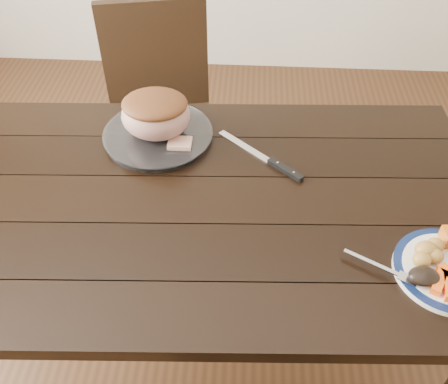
# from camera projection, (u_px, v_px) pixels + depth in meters

# --- Properties ---
(ground) EXTENTS (4.00, 4.00, 0.00)m
(ground) POSITION_uv_depth(u_px,v_px,m) (203.00, 339.00, 1.87)
(ground) COLOR #472B16
(ground) RESTS_ON ground
(dining_table) EXTENTS (1.64, 0.98, 0.75)m
(dining_table) POSITION_uv_depth(u_px,v_px,m) (196.00, 222.00, 1.41)
(dining_table) COLOR black
(dining_table) RESTS_ON ground
(chair_far) EXTENTS (0.50, 0.51, 0.93)m
(chair_far) POSITION_uv_depth(u_px,v_px,m) (161.00, 108.00, 2.04)
(chair_far) COLOR black
(chair_far) RESTS_ON ground
(dinner_plate) EXTENTS (0.25, 0.25, 0.02)m
(dinner_plate) POSITION_uv_depth(u_px,v_px,m) (446.00, 271.00, 1.17)
(dinner_plate) COLOR white
(dinner_plate) RESTS_ON dining_table
(plate_rim) EXTENTS (0.25, 0.25, 0.02)m
(plate_rim) POSITION_uv_depth(u_px,v_px,m) (448.00, 268.00, 1.16)
(plate_rim) COLOR #0D1B43
(plate_rim) RESTS_ON dinner_plate
(serving_platter) EXTENTS (0.33, 0.33, 0.02)m
(serving_platter) POSITION_uv_depth(u_px,v_px,m) (158.00, 136.00, 1.53)
(serving_platter) COLOR white
(serving_platter) RESTS_ON dining_table
(roasted_potatoes) EXTENTS (0.08, 0.08, 0.04)m
(roasted_potatoes) POSITION_uv_depth(u_px,v_px,m) (429.00, 252.00, 1.17)
(roasted_potatoes) COLOR gold
(roasted_potatoes) RESTS_ON dinner_plate
(dark_mushroom) EXTENTS (0.07, 0.05, 0.03)m
(dark_mushroom) POSITION_uv_depth(u_px,v_px,m) (424.00, 276.00, 1.12)
(dark_mushroom) COLOR black
(dark_mushroom) RESTS_ON dinner_plate
(fork) EXTENTS (0.16, 0.10, 0.00)m
(fork) POSITION_uv_depth(u_px,v_px,m) (385.00, 269.00, 1.16)
(fork) COLOR silver
(fork) RESTS_ON dinner_plate
(roast_joint) EXTENTS (0.21, 0.18, 0.13)m
(roast_joint) POSITION_uv_depth(u_px,v_px,m) (156.00, 116.00, 1.48)
(roast_joint) COLOR #AB7468
(roast_joint) RESTS_ON serving_platter
(cut_slice) EXTENTS (0.07, 0.06, 0.02)m
(cut_slice) POSITION_uv_depth(u_px,v_px,m) (180.00, 144.00, 1.48)
(cut_slice) COLOR tan
(cut_slice) RESTS_ON serving_platter
(carving_knife) EXTENTS (0.25, 0.23, 0.01)m
(carving_knife) POSITION_uv_depth(u_px,v_px,m) (275.00, 163.00, 1.44)
(carving_knife) COLOR silver
(carving_knife) RESTS_ON dining_table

